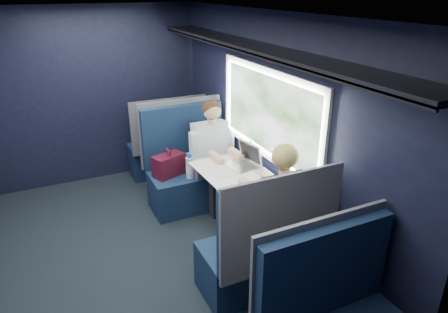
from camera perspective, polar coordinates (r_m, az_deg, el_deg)
name	(u,v)px	position (r m, az deg, el deg)	size (l,w,h in m)	color
ground	(142,260)	(4.16, -11.63, -14.31)	(2.80, 4.20, 0.01)	black
room_shell	(131,117)	(3.48, -13.21, 5.54)	(3.00, 4.40, 2.40)	black
table	(236,180)	(4.10, 1.68, -3.37)	(0.62, 1.00, 0.74)	#54565E
seat_bay_near	(189,172)	(4.86, -5.09, -2.16)	(1.04, 0.62, 1.26)	#0B1932
seat_bay_far	(263,252)	(3.51, 5.54, -13.41)	(1.04, 0.62, 1.26)	#0B1932
seat_row_front	(166,147)	(5.67, -8.25, 1.38)	(1.04, 0.51, 1.16)	#0B1932
man	(214,150)	(4.68, -1.45, 0.86)	(0.53, 0.56, 1.32)	black
woman	(279,204)	(3.57, 7.85, -6.81)	(0.53, 0.56, 1.32)	black
papers	(225,171)	(4.11, 0.09, -2.05)	(0.51, 0.73, 0.01)	white
laptop	(245,160)	(4.21, 2.99, -0.44)	(0.32, 0.39, 0.26)	silver
bottle_small	(251,152)	(4.33, 3.90, 0.69)	(0.07, 0.07, 0.23)	silver
cup	(243,153)	(4.46, 2.70, 0.57)	(0.07, 0.07, 0.09)	white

